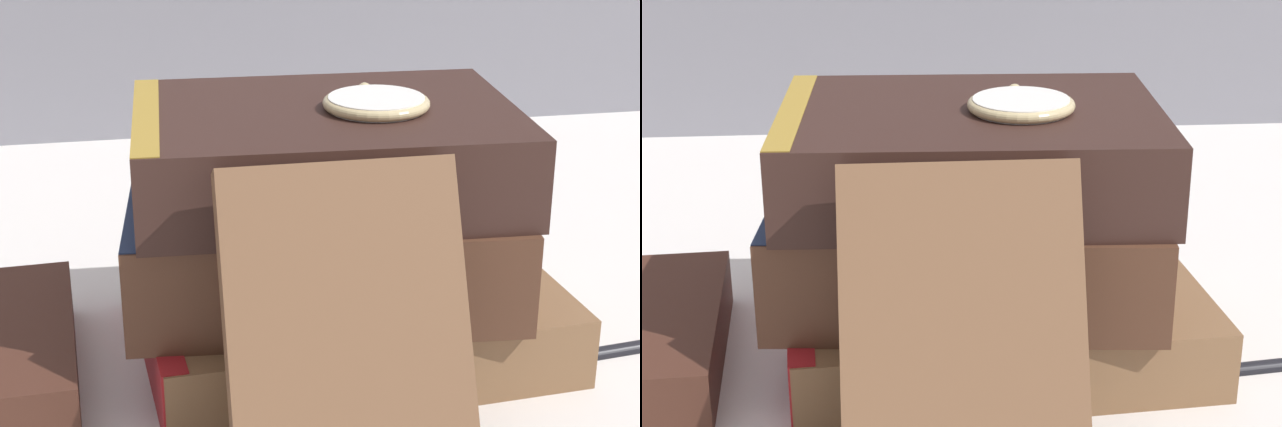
{
  "view_description": "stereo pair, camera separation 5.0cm",
  "coord_description": "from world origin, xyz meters",
  "views": [
    {
      "loc": [
        -0.1,
        -0.45,
        0.26
      ],
      "look_at": [
        -0.02,
        0.01,
        0.08
      ],
      "focal_mm": 60.0,
      "sensor_mm": 36.0,
      "label": 1
    },
    {
      "loc": [
        -0.05,
        -0.45,
        0.26
      ],
      "look_at": [
        -0.02,
        0.01,
        0.08
      ],
      "focal_mm": 60.0,
      "sensor_mm": 36.0,
      "label": 2
    }
  ],
  "objects": [
    {
      "name": "book_leaning_front",
      "position": [
        -0.02,
        -0.08,
        0.06
      ],
      "size": [
        0.1,
        0.08,
        0.13
      ],
      "rotation": [
        -0.46,
        0.0,
        0.0
      ],
      "color": "brown",
      "rests_on": "ground_plane"
    },
    {
      "name": "book_flat_middle",
      "position": [
        -0.02,
        0.03,
        0.06
      ],
      "size": [
        0.19,
        0.16,
        0.05
      ],
      "rotation": [
        0.0,
        0.0,
        -0.08
      ],
      "color": "#4C2D1E",
      "rests_on": "book_flat_bottom"
    },
    {
      "name": "book_flat_bottom",
      "position": [
        -0.01,
        0.03,
        0.02
      ],
      "size": [
        0.21,
        0.17,
        0.04
      ],
      "rotation": [
        0.0,
        0.0,
        0.08
      ],
      "color": "brown",
      "rests_on": "ground_plane"
    },
    {
      "name": "ground_plane",
      "position": [
        0.0,
        0.0,
        0.0
      ],
      "size": [
        3.0,
        3.0,
        0.0
      ],
      "primitive_type": "plane",
      "color": "silver"
    },
    {
      "name": "book_flat_top",
      "position": [
        -0.02,
        0.03,
        0.11
      ],
      "size": [
        0.18,
        0.14,
        0.04
      ],
      "rotation": [
        0.0,
        0.0,
        -0.04
      ],
      "color": "#331E19",
      "rests_on": "book_flat_middle"
    },
    {
      "name": "pocket_watch",
      "position": [
        0.01,
        0.02,
        0.13
      ],
      "size": [
        0.05,
        0.05,
        0.01
      ],
      "color": "white",
      "rests_on": "book_flat_top"
    }
  ]
}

